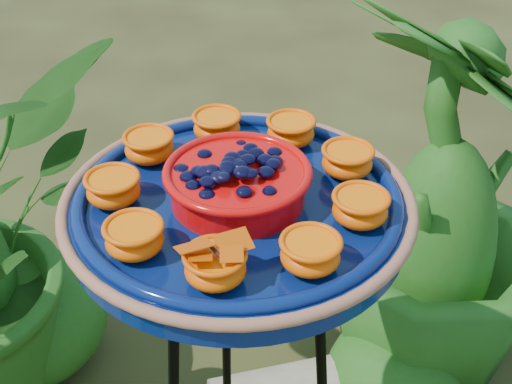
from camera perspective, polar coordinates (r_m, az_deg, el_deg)
feeder_dish at (r=0.96m, az=-1.46°, el=-0.70°), size 0.48×0.48×0.11m
shrub_back_right at (r=1.74m, az=14.68°, el=-1.39°), size 0.75×0.75×1.03m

